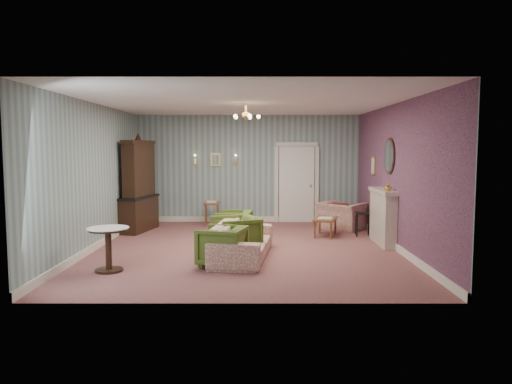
{
  "coord_description": "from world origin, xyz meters",
  "views": [
    {
      "loc": [
        0.21,
        -9.59,
        2.01
      ],
      "look_at": [
        0.2,
        0.4,
        1.1
      ],
      "focal_mm": 33.79,
      "sensor_mm": 36.0,
      "label": 1
    }
  ],
  "objects_px": {
    "wingback_chair": "(342,211)",
    "olive_chair_a": "(222,244)",
    "dresser": "(139,183)",
    "fireplace": "(383,217)",
    "olive_chair_b": "(236,233)",
    "olive_chair_c": "(234,224)",
    "sofa_chintz": "(243,234)",
    "coffee_table": "(325,227)",
    "pedestal_table": "(109,249)",
    "side_table_black": "(363,224)"
  },
  "relations": [
    {
      "from": "sofa_chintz",
      "to": "olive_chair_a",
      "type": "bearing_deg",
      "value": 160.41
    },
    {
      "from": "side_table_black",
      "to": "olive_chair_b",
      "type": "bearing_deg",
      "value": -145.81
    },
    {
      "from": "olive_chair_c",
      "to": "sofa_chintz",
      "type": "height_order",
      "value": "sofa_chintz"
    },
    {
      "from": "sofa_chintz",
      "to": "pedestal_table",
      "type": "distance_m",
      "value": 2.39
    },
    {
      "from": "olive_chair_c",
      "to": "side_table_black",
      "type": "relative_size",
      "value": 1.35
    },
    {
      "from": "olive_chair_c",
      "to": "dresser",
      "type": "height_order",
      "value": "dresser"
    },
    {
      "from": "sofa_chintz",
      "to": "coffee_table",
      "type": "distance_m",
      "value": 2.83
    },
    {
      "from": "dresser",
      "to": "pedestal_table",
      "type": "distance_m",
      "value": 3.99
    },
    {
      "from": "olive_chair_a",
      "to": "sofa_chintz",
      "type": "relative_size",
      "value": 0.33
    },
    {
      "from": "coffee_table",
      "to": "pedestal_table",
      "type": "xyz_separation_m",
      "value": [
        -3.99,
        -3.17,
        0.16
      ]
    },
    {
      "from": "fireplace",
      "to": "wingback_chair",
      "type": "bearing_deg",
      "value": 105.94
    },
    {
      "from": "fireplace",
      "to": "side_table_black",
      "type": "xyz_separation_m",
      "value": [
        -0.21,
        0.91,
        -0.31
      ]
    },
    {
      "from": "wingback_chair",
      "to": "side_table_black",
      "type": "distance_m",
      "value": 1.02
    },
    {
      "from": "olive_chair_c",
      "to": "coffee_table",
      "type": "distance_m",
      "value": 2.15
    },
    {
      "from": "wingback_chair",
      "to": "coffee_table",
      "type": "xyz_separation_m",
      "value": [
        -0.54,
        -0.95,
        -0.24
      ]
    },
    {
      "from": "side_table_black",
      "to": "pedestal_table",
      "type": "bearing_deg",
      "value": -146.84
    },
    {
      "from": "olive_chair_a",
      "to": "pedestal_table",
      "type": "distance_m",
      "value": 1.86
    },
    {
      "from": "wingback_chair",
      "to": "olive_chair_a",
      "type": "bearing_deg",
      "value": 93.94
    },
    {
      "from": "sofa_chintz",
      "to": "dresser",
      "type": "relative_size",
      "value": 0.97
    },
    {
      "from": "wingback_chair",
      "to": "olive_chair_b",
      "type": "bearing_deg",
      "value": 88.58
    },
    {
      "from": "dresser",
      "to": "fireplace",
      "type": "bearing_deg",
      "value": -5.2
    },
    {
      "from": "olive_chair_c",
      "to": "dresser",
      "type": "xyz_separation_m",
      "value": [
        -2.36,
        1.29,
        0.8
      ]
    },
    {
      "from": "olive_chair_c",
      "to": "dresser",
      "type": "relative_size",
      "value": 0.32
    },
    {
      "from": "olive_chair_a",
      "to": "pedestal_table",
      "type": "bearing_deg",
      "value": -64.25
    },
    {
      "from": "coffee_table",
      "to": "dresser",
      "type": "bearing_deg",
      "value": 170.83
    },
    {
      "from": "sofa_chintz",
      "to": "wingback_chair",
      "type": "relative_size",
      "value": 2.21
    },
    {
      "from": "sofa_chintz",
      "to": "fireplace",
      "type": "height_order",
      "value": "fireplace"
    },
    {
      "from": "olive_chair_b",
      "to": "wingback_chair",
      "type": "xyz_separation_m",
      "value": [
        2.51,
        2.88,
        0.04
      ]
    },
    {
      "from": "olive_chair_c",
      "to": "pedestal_table",
      "type": "bearing_deg",
      "value": -28.4
    },
    {
      "from": "olive_chair_b",
      "to": "side_table_black",
      "type": "relative_size",
      "value": 1.48
    },
    {
      "from": "sofa_chintz",
      "to": "side_table_black",
      "type": "bearing_deg",
      "value": -43.97
    },
    {
      "from": "wingback_chair",
      "to": "dresser",
      "type": "relative_size",
      "value": 0.44
    },
    {
      "from": "dresser",
      "to": "coffee_table",
      "type": "height_order",
      "value": "dresser"
    },
    {
      "from": "dresser",
      "to": "coffee_table",
      "type": "xyz_separation_m",
      "value": [
        4.44,
        -0.72,
        -0.96
      ]
    },
    {
      "from": "olive_chair_b",
      "to": "sofa_chintz",
      "type": "height_order",
      "value": "sofa_chintz"
    },
    {
      "from": "olive_chair_a",
      "to": "sofa_chintz",
      "type": "xyz_separation_m",
      "value": [
        0.34,
        0.66,
        0.06
      ]
    },
    {
      "from": "olive_chair_a",
      "to": "side_table_black",
      "type": "distance_m",
      "value": 4.14
    },
    {
      "from": "dresser",
      "to": "fireplace",
      "type": "xyz_separation_m",
      "value": [
        5.51,
        -1.63,
        -0.59
      ]
    },
    {
      "from": "sofa_chintz",
      "to": "coffee_table",
      "type": "relative_size",
      "value": 2.75
    },
    {
      "from": "olive_chair_b",
      "to": "olive_chair_c",
      "type": "distance_m",
      "value": 1.35
    },
    {
      "from": "olive_chair_b",
      "to": "dresser",
      "type": "xyz_separation_m",
      "value": [
        -2.47,
        2.64,
        0.76
      ]
    },
    {
      "from": "olive_chair_b",
      "to": "wingback_chair",
      "type": "distance_m",
      "value": 3.82
    },
    {
      "from": "pedestal_table",
      "to": "olive_chair_a",
      "type": "bearing_deg",
      "value": 11.22
    },
    {
      "from": "fireplace",
      "to": "coffee_table",
      "type": "relative_size",
      "value": 1.7
    },
    {
      "from": "olive_chair_b",
      "to": "coffee_table",
      "type": "relative_size",
      "value": 0.98
    },
    {
      "from": "sofa_chintz",
      "to": "pedestal_table",
      "type": "height_order",
      "value": "sofa_chintz"
    },
    {
      "from": "olive_chair_a",
      "to": "coffee_table",
      "type": "relative_size",
      "value": 0.92
    },
    {
      "from": "olive_chair_a",
      "to": "side_table_black",
      "type": "bearing_deg",
      "value": 147.38
    },
    {
      "from": "olive_chair_a",
      "to": "olive_chair_b",
      "type": "relative_size",
      "value": 0.94
    },
    {
      "from": "wingback_chair",
      "to": "dresser",
      "type": "bearing_deg",
      "value": 42.42
    }
  ]
}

